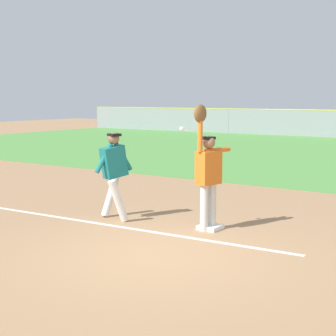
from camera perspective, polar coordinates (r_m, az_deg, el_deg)
ground_plane at (r=8.06m, az=-1.18°, el=-9.56°), size 76.64×76.64×0.00m
chalk_foul_line at (r=11.44m, az=-15.53°, el=-4.63°), size 11.99×0.66×0.01m
first_base at (r=9.62m, az=4.65°, el=-6.47°), size 0.40×0.40×0.08m
fielder at (r=9.34m, az=4.38°, el=-0.14°), size 0.37×0.89×2.28m
runner at (r=10.24m, az=-5.95°, el=-0.17°), size 0.76×0.82×1.72m
baseball at (r=9.25m, az=1.50°, el=4.32°), size 0.07×0.07×0.07m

